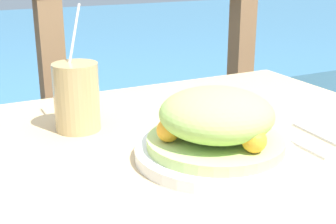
{
  "coord_description": "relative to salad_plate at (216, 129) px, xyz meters",
  "views": [
    {
      "loc": [
        -0.31,
        -0.72,
        1.08
      ],
      "look_at": [
        0.06,
        0.01,
        0.81
      ],
      "focal_mm": 50.0,
      "sensor_mm": 36.0,
      "label": 1
    }
  ],
  "objects": [
    {
      "name": "patio_table",
      "position": [
        -0.1,
        0.09,
        -0.15
      ],
      "size": [
        1.19,
        0.78,
        0.75
      ],
      "color": "tan",
      "rests_on": "ground_plane"
    },
    {
      "name": "salad_plate",
      "position": [
        0.0,
        0.0,
        0.0
      ],
      "size": [
        0.28,
        0.28,
        0.12
      ],
      "color": "silver",
      "rests_on": "patio_table"
    },
    {
      "name": "railing_fence",
      "position": [
        -0.1,
        0.74,
        -0.07
      ],
      "size": [
        2.8,
        0.08,
        1.06
      ],
      "color": "brown",
      "rests_on": "ground_plane"
    },
    {
      "name": "drink_glass",
      "position": [
        -0.17,
        0.24,
        0.02
      ],
      "size": [
        0.09,
        0.09,
        0.25
      ],
      "color": "tan",
      "rests_on": "patio_table"
    },
    {
      "name": "knife",
      "position": [
        0.23,
        -0.02,
        -0.05
      ],
      "size": [
        0.02,
        0.18,
        0.0
      ],
      "color": "silver",
      "rests_on": "patio_table"
    },
    {
      "name": "fork",
      "position": [
        0.17,
        -0.0,
        -0.05
      ],
      "size": [
        0.02,
        0.18,
        0.0
      ],
      "color": "silver",
      "rests_on": "patio_table"
    }
  ]
}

